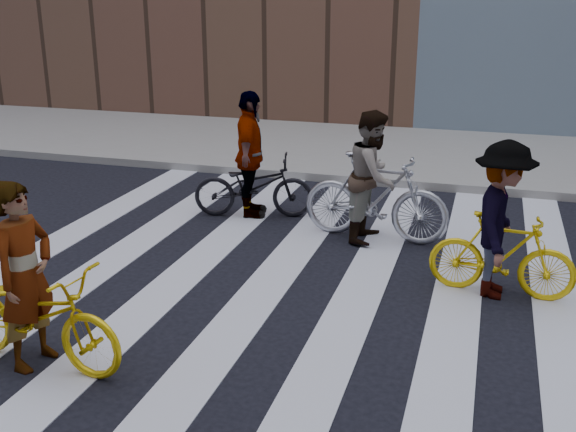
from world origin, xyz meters
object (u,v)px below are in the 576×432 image
at_px(bike_yellow_right, 502,255).
at_px(rider_right, 501,220).
at_px(rider_rear, 250,155).
at_px(bike_silver_mid, 376,197).
at_px(bike_yellow_left, 35,315).
at_px(bike_dark_rear, 254,186).
at_px(rider_left, 25,276).
at_px(rider_mid, 373,176).

relative_size(bike_yellow_right, rider_right, 0.90).
relative_size(bike_yellow_right, rider_rear, 0.84).
relative_size(bike_silver_mid, rider_rear, 1.06).
distance_m(bike_silver_mid, rider_rear, 2.13).
distance_m(bike_yellow_left, rider_right, 5.01).
bearing_deg(rider_right, bike_yellow_right, -86.11).
bearing_deg(bike_silver_mid, bike_dark_rear, 81.55).
xyz_separation_m(bike_silver_mid, bike_dark_rear, (-1.99, 0.48, -0.14)).
bearing_deg(rider_rear, bike_silver_mid, -117.49).
relative_size(rider_left, rider_right, 0.98).
distance_m(bike_yellow_left, bike_yellow_right, 5.03).
xyz_separation_m(bike_dark_rear, rider_mid, (1.94, -0.48, 0.43)).
height_order(bike_yellow_left, bike_dark_rear, bike_yellow_left).
distance_m(bike_yellow_left, bike_silver_mid, 4.92).
xyz_separation_m(bike_yellow_left, bike_silver_mid, (2.44, 4.28, 0.12)).
xyz_separation_m(rider_mid, rider_right, (1.71, -1.42, -0.01)).
bearing_deg(rider_right, rider_mid, 54.15).
bearing_deg(bike_silver_mid, rider_rear, 81.87).
relative_size(bike_dark_rear, rider_mid, 1.01).
height_order(bike_yellow_left, bike_silver_mid, bike_silver_mid).
relative_size(bike_dark_rear, rider_left, 1.04).
xyz_separation_m(bike_yellow_left, rider_right, (4.10, 2.85, 0.41)).
distance_m(rider_left, rider_rear, 4.78).
bearing_deg(bike_yellow_right, bike_dark_rear, 66.65).
bearing_deg(bike_dark_rear, rider_rear, 75.85).
height_order(bike_yellow_right, rider_mid, rider_mid).
bearing_deg(bike_yellow_left, bike_silver_mid, -23.76).
xyz_separation_m(bike_yellow_left, rider_mid, (2.39, 4.28, 0.42)).
xyz_separation_m(bike_silver_mid, rider_left, (-2.49, -4.28, 0.27)).
bearing_deg(bike_yellow_left, rider_mid, -23.25).
bearing_deg(bike_dark_rear, rider_left, 159.87).
distance_m(bike_silver_mid, rider_left, 4.95).
bearing_deg(rider_left, rider_rear, 0.55).
bearing_deg(rider_left, bike_yellow_right, -49.85).
bearing_deg(bike_yellow_left, rider_left, 95.92).
distance_m(rider_left, rider_mid, 4.92).
height_order(rider_left, rider_right, rider_right).
distance_m(bike_yellow_right, rider_mid, 2.30).
height_order(bike_silver_mid, rider_right, rider_right).
xyz_separation_m(bike_yellow_right, rider_mid, (-1.76, 1.42, 0.43)).
relative_size(bike_yellow_left, bike_yellow_right, 1.17).
relative_size(bike_dark_rear, rider_right, 1.02).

